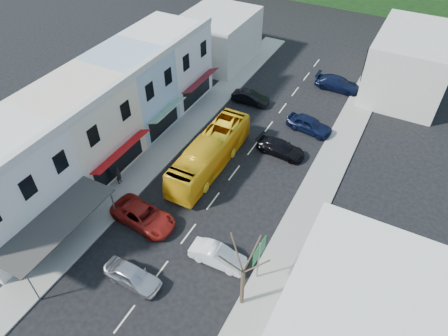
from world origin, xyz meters
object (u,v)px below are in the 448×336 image
direction_sign (258,261)px  traffic_signal (364,66)px  car_white (218,256)px  car_silver (133,276)px  car_red (143,216)px  pedestrian_left (119,175)px  street_tree (243,273)px  bus (210,154)px

direction_sign → traffic_signal: traffic_signal is taller
car_white → car_silver: bearing=131.4°
car_red → direction_sign: (10.17, -0.42, 1.29)m
direction_sign → traffic_signal: 30.76m
car_white → pedestrian_left: bearing=72.3°
car_white → pedestrian_left: size_ratio=2.59×
car_silver → car_red: size_ratio=0.96×
car_white → direction_sign: (3.11, 0.10, 1.29)m
traffic_signal → street_tree: bearing=84.7°
car_red → traffic_signal: 31.99m
bus → direction_sign: direction_sign is taller
bus → traffic_signal: (8.62, 21.93, 0.71)m
traffic_signal → pedestrian_left: bearing=56.9°
bus → direction_sign: (8.77, -8.82, 0.44)m
car_red → direction_sign: size_ratio=1.15×
bus → car_red: (-1.40, -8.40, -0.85)m
car_white → traffic_signal: traffic_signal is taller
car_silver → pedestrian_left: size_ratio=2.59×
car_white → traffic_signal: 31.04m
car_red → direction_sign: bearing=-86.3°
car_silver → direction_sign: bearing=-58.5°
car_red → street_tree: 10.83m
car_white → car_red: bearing=83.3°
bus → traffic_signal: bearing=68.2°
car_silver → car_red: 5.46m
car_silver → car_red: same height
bus → car_silver: bus is taller
car_white → car_red: same height
direction_sign → traffic_signal: (-0.15, 30.75, 0.26)m
pedestrian_left → direction_sign: direction_sign is taller
car_red → street_tree: bearing=-98.9°
car_silver → car_white: size_ratio=1.00×
direction_sign → car_silver: bearing=-146.8°
direction_sign → traffic_signal: size_ratio=0.88×
pedestrian_left → bus: bearing=-58.7°
car_silver → street_tree: size_ratio=0.60×
bus → car_silver: size_ratio=2.64×
car_silver → car_white: (4.46, 4.28, 0.00)m
pedestrian_left → traffic_signal: size_ratio=0.38×
traffic_signal → bus: bearing=63.2°
car_white → direction_sign: size_ratio=1.10×
car_red → street_tree: (10.07, -2.70, 2.95)m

